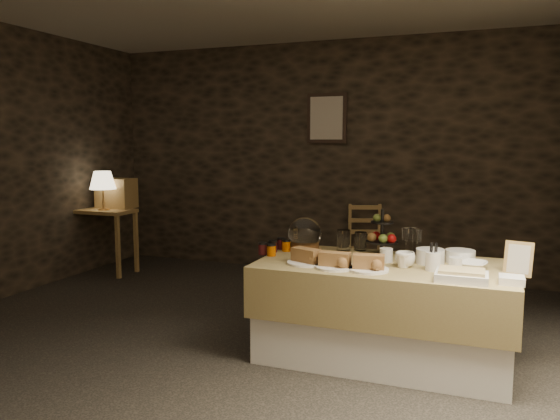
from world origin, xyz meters
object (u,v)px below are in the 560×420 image
(wine_rack, at_px, (116,193))
(buffet_table, at_px, (384,304))
(console_table, at_px, (104,221))
(chair, at_px, (367,246))
(fruit_stand, at_px, (382,236))
(table_lamp, at_px, (103,181))

(wine_rack, bearing_deg, buffet_table, -24.47)
(console_table, distance_m, chair, 2.97)
(buffet_table, height_order, console_table, console_table)
(buffet_table, distance_m, fruit_stand, 0.52)
(console_table, height_order, table_lamp, table_lamp)
(table_lamp, relative_size, wine_rack, 1.04)
(console_table, xyz_separation_m, wine_rack, (0.05, 0.18, 0.30))
(buffet_table, bearing_deg, table_lamp, 158.86)
(buffet_table, distance_m, table_lamp, 3.67)
(buffet_table, bearing_deg, wine_rack, 155.53)
(console_table, bearing_deg, fruit_stand, -17.35)
(buffet_table, xyz_separation_m, console_table, (-3.42, 1.35, 0.22))
(chair, bearing_deg, wine_rack, 173.55)
(table_lamp, xyz_separation_m, fruit_stand, (3.29, -0.99, -0.26))
(wine_rack, height_order, fruit_stand, wine_rack)
(table_lamp, height_order, wine_rack, table_lamp)
(console_table, height_order, fruit_stand, fruit_stand)
(buffet_table, relative_size, table_lamp, 3.90)
(console_table, relative_size, chair, 1.16)
(buffet_table, relative_size, fruit_stand, 5.12)
(wine_rack, bearing_deg, fruit_stand, -20.40)
(console_table, distance_m, table_lamp, 0.46)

